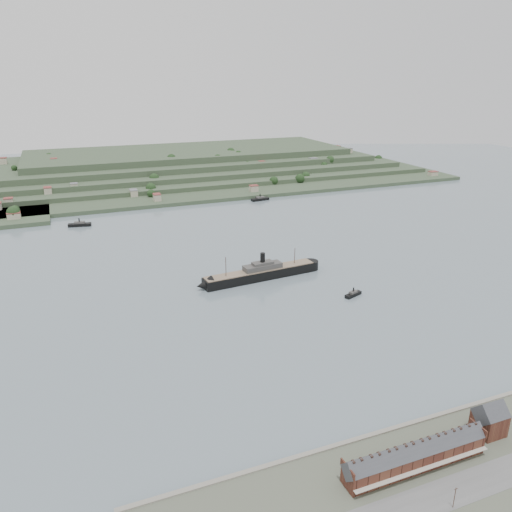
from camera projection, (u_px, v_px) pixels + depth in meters
name	position (u px, v px, depth m)	size (l,w,h in m)	color
ground	(259.00, 288.00, 325.29)	(1400.00, 1400.00, 0.00)	slate
near_shore	(476.00, 500.00, 162.07)	(220.00, 80.00, 2.60)	#4C5142
terrace_row	(415.00, 455.00, 172.92)	(55.60, 9.80, 11.07)	#452018
gabled_building	(490.00, 419.00, 189.05)	(10.40, 10.18, 14.09)	#452018
far_peninsula	(169.00, 168.00, 673.79)	(760.00, 309.00, 30.00)	#31442D
steamship	(257.00, 274.00, 337.54)	(91.94, 18.07, 22.05)	black
tugboat	(353.00, 294.00, 312.86)	(13.27, 7.52, 5.79)	black
ferry_west	(80.00, 224.00, 456.78)	(20.90, 9.30, 7.58)	black
ferry_east	(260.00, 199.00, 550.00)	(20.75, 7.52, 7.62)	black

